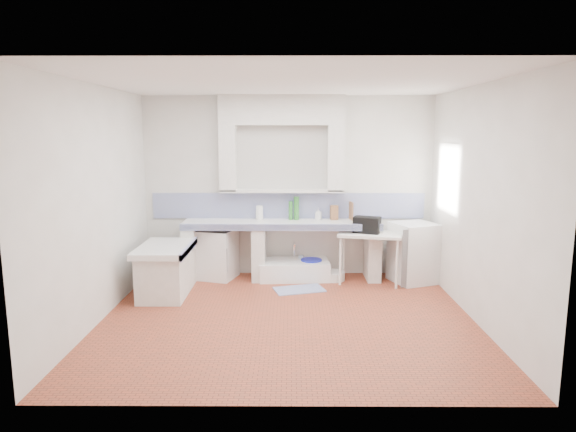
{
  "coord_description": "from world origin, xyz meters",
  "views": [
    {
      "loc": [
        0.04,
        -5.83,
        2.24
      ],
      "look_at": [
        0.0,
        1.0,
        1.1
      ],
      "focal_mm": 31.27,
      "sensor_mm": 36.0,
      "label": 1
    }
  ],
  "objects_px": {
    "side_table": "(369,258)",
    "fridge": "(413,253)",
    "sink": "(294,270)",
    "stove": "(217,254)"
  },
  "relations": [
    {
      "from": "side_table",
      "to": "fridge",
      "type": "distance_m",
      "value": 0.68
    },
    {
      "from": "sink",
      "to": "side_table",
      "type": "bearing_deg",
      "value": -14.31
    },
    {
      "from": "sink",
      "to": "fridge",
      "type": "bearing_deg",
      "value": -8.06
    },
    {
      "from": "stove",
      "to": "side_table",
      "type": "distance_m",
      "value": 2.34
    },
    {
      "from": "stove",
      "to": "side_table",
      "type": "relative_size",
      "value": 0.83
    },
    {
      "from": "fridge",
      "to": "sink",
      "type": "bearing_deg",
      "value": 154.26
    },
    {
      "from": "stove",
      "to": "sink",
      "type": "relative_size",
      "value": 0.72
    },
    {
      "from": "stove",
      "to": "side_table",
      "type": "xyz_separation_m",
      "value": [
        2.33,
        -0.25,
        0.0
      ]
    },
    {
      "from": "sink",
      "to": "fridge",
      "type": "distance_m",
      "value": 1.84
    },
    {
      "from": "fridge",
      "to": "side_table",
      "type": "bearing_deg",
      "value": 164.88
    }
  ]
}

